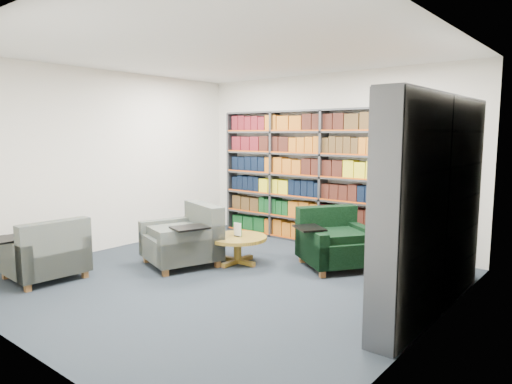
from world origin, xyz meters
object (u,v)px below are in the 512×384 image
Objects in this scene: chair_teal_left at (187,240)px; coffee_table at (238,242)px; chair_green_right at (333,243)px; chair_teal_front at (47,255)px.

chair_teal_left reaches higher than coffee_table.
chair_green_right is (1.64, 1.22, -0.01)m from chair_teal_left.
coffee_table is at bearing 56.12° from chair_teal_front.
chair_teal_left is at bearing -143.43° from chair_green_right.
chair_green_right is 3.75m from chair_teal_front.
chair_teal_left is 0.98× the size of chair_green_right.
chair_teal_left is at bearing 62.31° from chair_teal_front.
chair_green_right is at bearing 34.58° from coffee_table.
chair_teal_left is at bearing -139.68° from coffee_table.
chair_teal_left reaches higher than chair_green_right.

